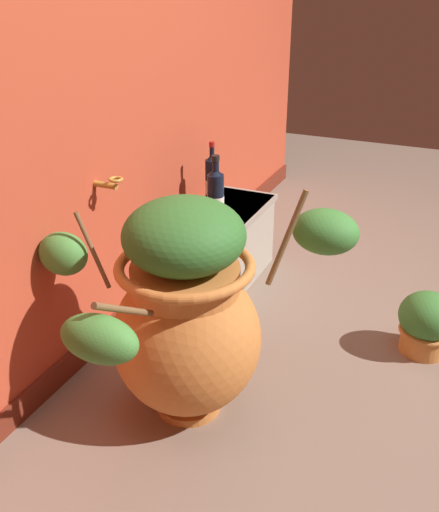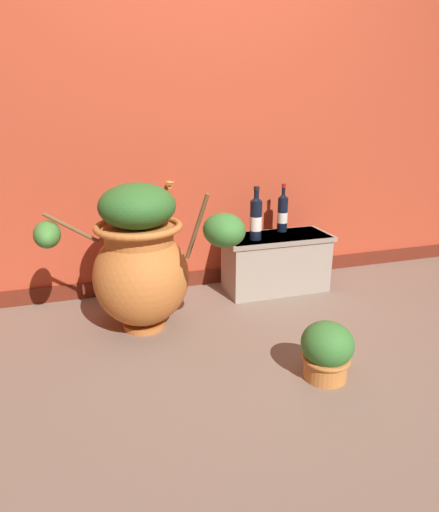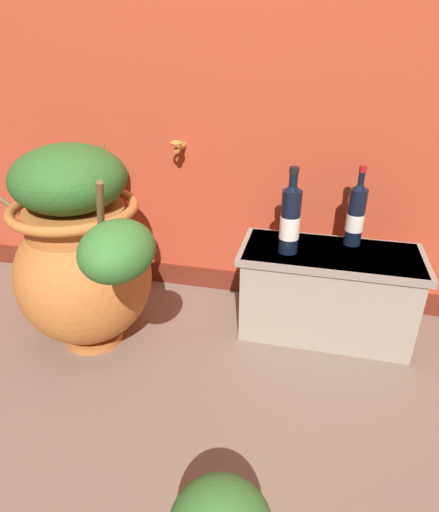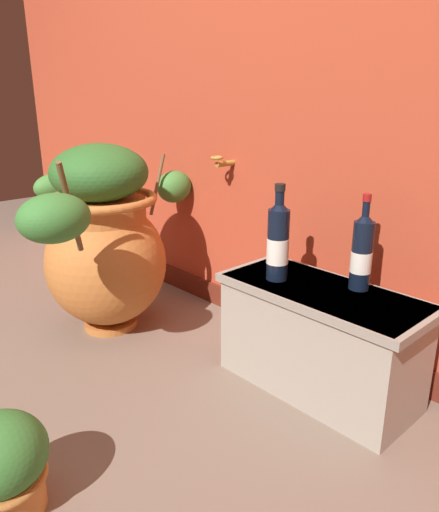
# 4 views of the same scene
# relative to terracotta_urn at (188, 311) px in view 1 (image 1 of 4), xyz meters

# --- Properties ---
(ground_plane) EXTENTS (7.00, 7.00, 0.00)m
(ground_plane) POSITION_rel_terracotta_urn_xyz_m (0.45, -0.57, -0.41)
(ground_plane) COLOR #7A6656
(back_wall) EXTENTS (4.40, 0.33, 2.60)m
(back_wall) POSITION_rel_terracotta_urn_xyz_m (0.45, 0.63, 0.88)
(back_wall) COLOR #B74228
(back_wall) RESTS_ON ground_plane
(terracotta_urn) EXTENTS (0.98, 1.03, 0.82)m
(terracotta_urn) POSITION_rel_terracotta_urn_xyz_m (0.00, 0.00, 0.00)
(terracotta_urn) COLOR #C17033
(terracotta_urn) RESTS_ON ground_plane
(stone_ledge) EXTENTS (0.72, 0.32, 0.38)m
(stone_ledge) POSITION_rel_terracotta_urn_xyz_m (0.94, 0.28, -0.21)
(stone_ledge) COLOR #9E9384
(stone_ledge) RESTS_ON ground_plane
(wine_bottle_left) EXTENTS (0.08, 0.08, 0.34)m
(wine_bottle_left) POSITION_rel_terracotta_urn_xyz_m (0.77, 0.24, 0.11)
(wine_bottle_left) COLOR black
(wine_bottle_left) RESTS_ON stone_ledge
(wine_bottle_middle) EXTENTS (0.07, 0.07, 0.32)m
(wine_bottle_middle) POSITION_rel_terracotta_urn_xyz_m (1.01, 0.38, 0.10)
(wine_bottle_middle) COLOR black
(wine_bottle_middle) RESTS_ON stone_ledge
(potted_shrub) EXTENTS (0.24, 0.24, 0.27)m
(potted_shrub) POSITION_rel_terracotta_urn_xyz_m (0.72, -0.74, -0.28)
(potted_shrub) COLOR #CC7F3D
(potted_shrub) RESTS_ON ground_plane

